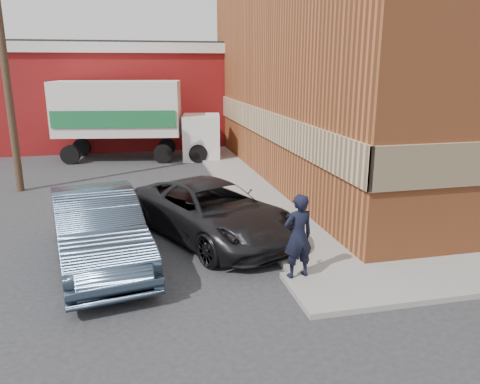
{
  "coord_description": "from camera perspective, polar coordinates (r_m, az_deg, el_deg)",
  "views": [
    {
      "loc": [
        -3.43,
        -8.82,
        4.46
      ],
      "look_at": [
        -0.83,
        2.36,
        1.31
      ],
      "focal_mm": 35.0,
      "sensor_mm": 36.0,
      "label": 1
    }
  ],
  "objects": [
    {
      "name": "ground",
      "position": [
        10.46,
        7.49,
        -10.04
      ],
      "size": [
        90.0,
        90.0,
        0.0
      ],
      "primitive_type": "plane",
      "color": "#28282B",
      "rests_on": "ground"
    },
    {
      "name": "brick_building",
      "position": [
        21.44,
        21.48,
        14.92
      ],
      "size": [
        14.25,
        18.25,
        9.36
      ],
      "color": "#AC542C",
      "rests_on": "ground"
    },
    {
      "name": "sidewalk_west",
      "position": [
        18.79,
        -0.32,
        1.8
      ],
      "size": [
        1.8,
        18.0,
        0.12
      ],
      "primitive_type": "cube",
      "color": "gray",
      "rests_on": "ground"
    },
    {
      "name": "warehouse",
      "position": [
        28.99,
        -18.51,
        11.31
      ],
      "size": [
        16.3,
        8.3,
        5.6
      ],
      "color": "maroon",
      "rests_on": "ground"
    },
    {
      "name": "utility_pole",
      "position": [
        18.29,
        -26.87,
        14.65
      ],
      "size": [
        2.0,
        0.26,
        9.0
      ],
      "color": "#4D3826",
      "rests_on": "ground"
    },
    {
      "name": "man",
      "position": [
        9.78,
        7.1,
        -5.36
      ],
      "size": [
        0.72,
        0.54,
        1.8
      ],
      "primitive_type": "imported",
      "rotation": [
        0.0,
        0.0,
        3.31
      ],
      "color": "black",
      "rests_on": "sidewalk_south"
    },
    {
      "name": "sedan",
      "position": [
        11.1,
        -16.94,
        -4.37
      ],
      "size": [
        2.68,
        5.37,
        1.69
      ],
      "primitive_type": "imported",
      "rotation": [
        0.0,
        0.0,
        0.18
      ],
      "color": "#334356",
      "rests_on": "ground"
    },
    {
      "name": "suv_a",
      "position": [
        12.27,
        -3.41,
        -2.33
      ],
      "size": [
        4.44,
        5.89,
        1.49
      ],
      "primitive_type": "imported",
      "rotation": [
        0.0,
        0.0,
        0.42
      ],
      "color": "black",
      "rests_on": "ground"
    },
    {
      "name": "box_truck",
      "position": [
        22.96,
        -12.82,
        9.15
      ],
      "size": [
        7.76,
        3.45,
        3.7
      ],
      "rotation": [
        0.0,
        0.0,
        -0.17
      ],
      "color": "white",
      "rests_on": "ground"
    }
  ]
}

